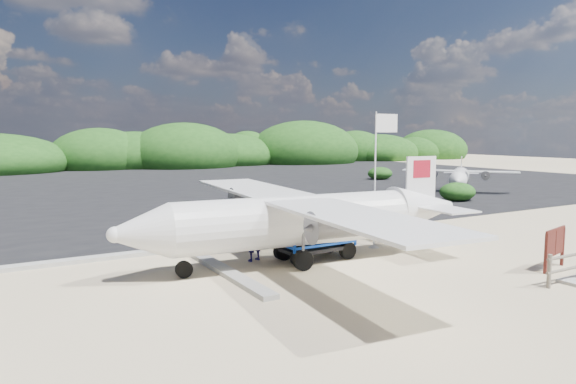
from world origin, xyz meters
The scene contains 11 objects.
ground centered at (0.00, 0.00, 0.00)m, with size 160.00×160.00×0.00m, color beige.
asphalt_apron centered at (0.00, 30.00, 0.00)m, with size 90.00×50.00×0.04m, color #B2B2B2, non-canonical shape.
lagoon centered at (-9.00, 1.50, 0.00)m, with size 9.00×7.00×0.40m, color #B2B2B2, non-canonical shape.
vegetation_band centered at (0.00, 55.00, 0.00)m, with size 124.00×8.00×4.40m, color #B2B2B2, non-canonical shape.
baggage_cart centered at (-0.99, 1.29, 0.00)m, with size 2.88×1.64×1.44m, color #0C3DBF, non-canonical shape.
flagpole centered at (2.06, 1.73, 0.00)m, with size 1.06×0.44×5.31m, color white, non-canonical shape.
signboard centered at (5.07, -3.83, 0.00)m, with size 1.71×0.16×1.41m, color #5C221A, non-canonical shape.
crew_a centered at (-2.98, 2.18, 0.94)m, with size 0.69×0.45×1.88m, color #181348.
crew_b centered at (-2.05, 3.93, 0.76)m, with size 0.74×0.57×1.52m, color #181348.
aircraft_large centered at (9.36, 22.76, 0.00)m, with size 15.28×15.28×4.59m, color #B2B2B2, non-canonical shape.
aircraft_small centered at (-8.87, 34.72, 0.00)m, with size 6.99×6.99×2.52m, color #B2B2B2, non-canonical shape.
Camera 1 is at (-10.78, -13.74, 4.45)m, focal length 32.00 mm.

